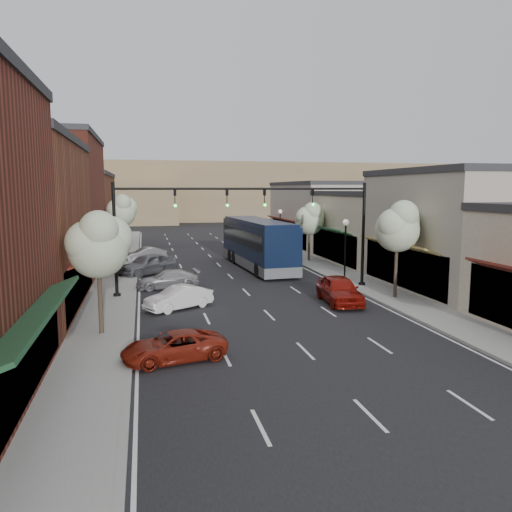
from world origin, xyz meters
TOP-DOWN VIEW (x-y plane):
  - ground at (0.00, 0.00)m, footprint 160.00×160.00m
  - sidewalk_left at (-8.40, 18.50)m, footprint 2.80×73.00m
  - sidewalk_right at (8.40, 18.50)m, footprint 2.80×73.00m
  - curb_left at (-7.00, 18.50)m, footprint 0.25×73.00m
  - curb_right at (7.00, 18.50)m, footprint 0.25×73.00m
  - bldg_left_midfar at (-14.24, 20.00)m, footprint 10.14×14.10m
  - bldg_left_far at (-14.22, 36.00)m, footprint 10.14×18.10m
  - bldg_right_midnear at (13.72, 6.00)m, footprint 9.14×12.10m
  - bldg_right_midfar at (13.70, 18.00)m, footprint 9.14×12.10m
  - bldg_right_far at (13.71, 32.00)m, footprint 9.14×16.10m
  - hill_far at (0.00, 90.00)m, footprint 120.00×30.00m
  - hill_near at (-25.00, 78.00)m, footprint 50.00×20.00m
  - signal_mast_right at (5.62, 8.00)m, footprint 8.22×0.46m
  - signal_mast_left at (-5.62, 8.00)m, footprint 8.22×0.46m
  - tree_right_near at (8.35, 3.94)m, footprint 2.85×2.65m
  - tree_right_far at (8.35, 19.94)m, footprint 2.85×2.65m
  - tree_left_near at (-8.25, -0.06)m, footprint 2.85×2.65m
  - tree_left_far at (-8.25, 25.94)m, footprint 2.85×2.65m
  - lamp_post_near at (7.80, 10.50)m, footprint 0.44×0.44m
  - lamp_post_far at (7.80, 28.00)m, footprint 0.44×0.44m
  - coach_bus at (2.95, 17.61)m, footprint 3.68×13.38m
  - red_hatchback at (4.64, 3.77)m, footprint 2.30×4.85m
  - parked_car_a at (-5.31, -3.96)m, footprint 4.34×2.67m
  - parked_car_b at (-4.54, 4.40)m, footprint 4.03×3.12m
  - parked_car_c at (-4.84, 10.44)m, footprint 4.31×2.13m
  - parked_car_d at (-6.08, 16.17)m, footprint 5.01×4.53m
  - parked_car_e at (-6.20, 23.84)m, footprint 3.97×2.43m

SIDE VIEW (x-z plane):
  - ground at x=0.00m, z-range 0.00..0.00m
  - curb_left at x=-7.00m, z-range -0.01..0.16m
  - curb_right at x=7.00m, z-range -0.01..0.16m
  - sidewalk_left at x=-8.40m, z-range 0.00..0.15m
  - sidewalk_right at x=8.40m, z-range 0.00..0.15m
  - parked_car_a at x=-5.31m, z-range 0.00..1.12m
  - parked_car_c at x=-4.84m, z-range 0.00..1.21m
  - parked_car_e at x=-6.20m, z-range 0.00..1.23m
  - parked_car_b at x=-4.54m, z-range 0.00..1.28m
  - red_hatchback at x=4.64m, z-range 0.00..1.60m
  - parked_car_d at x=-6.08m, z-range 0.00..1.65m
  - coach_bus at x=2.95m, z-range 0.07..4.11m
  - lamp_post_near at x=7.80m, z-range 0.79..5.23m
  - lamp_post_far at x=7.80m, z-range 0.79..5.23m
  - bldg_right_midfar at x=13.70m, z-range -0.03..6.37m
  - bldg_right_far at x=13.71m, z-range -0.04..7.36m
  - bldg_right_midnear at x=13.72m, z-range -0.04..7.86m
  - tree_right_far at x=8.35m, z-range 1.28..6.70m
  - hill_near at x=-25.00m, z-range 0.00..8.00m
  - bldg_left_far at x=-14.22m, z-range -0.04..8.36m
  - tree_left_near at x=-8.25m, z-range 1.38..7.07m
  - tree_right_near at x=8.35m, z-range 1.47..7.43m
  - tree_left_far at x=-8.25m, z-range 1.54..7.67m
  - signal_mast_right at x=5.62m, z-range 1.12..8.12m
  - signal_mast_left at x=-5.62m, z-range 1.12..8.12m
  - bldg_left_midfar at x=-14.24m, z-range -0.05..10.85m
  - hill_far at x=0.00m, z-range 0.00..12.00m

